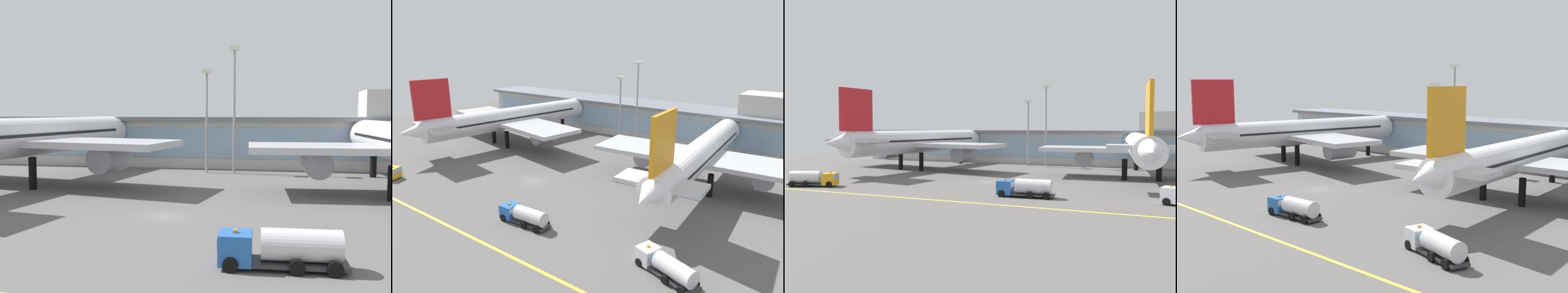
{
  "view_description": "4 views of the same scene",
  "coord_description": "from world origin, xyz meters",
  "views": [
    {
      "loc": [
        11.91,
        -46.4,
        11.02
      ],
      "look_at": [
        1.58,
        8.74,
        6.84
      ],
      "focal_mm": 42.16,
      "sensor_mm": 36.0,
      "label": 1
    },
    {
      "loc": [
        51.87,
        -50.97,
        28.38
      ],
      "look_at": [
        7.1,
        9.42,
        6.51
      ],
      "focal_mm": 33.84,
      "sensor_mm": 36.0,
      "label": 2
    },
    {
      "loc": [
        29.54,
        -75.73,
        11.0
      ],
      "look_at": [
        -6.56,
        12.5,
        6.5
      ],
      "focal_mm": 37.3,
      "sensor_mm": 36.0,
      "label": 3
    },
    {
      "loc": [
        67.68,
        -56.08,
        19.09
      ],
      "look_at": [
        3.09,
        10.97,
        6.96
      ],
      "focal_mm": 45.95,
      "sensor_mm": 36.0,
      "label": 4
    }
  ],
  "objects": [
    {
      "name": "ground_plane",
      "position": [
        0.0,
        0.0,
        0.0
      ],
      "size": [
        180.0,
        180.0,
        0.0
      ],
      "primitive_type": "plane",
      "color": "#5B5956"
    },
    {
      "name": "taxiway_centreline_stripe",
      "position": [
        0.0,
        -22.0,
        0.01
      ],
      "size": [
        144.0,
        0.5,
        0.01
      ],
      "primitive_type": "cube",
      "color": "yellow",
      "rests_on": "ground"
    },
    {
      "name": "terminal_building",
      "position": [
        2.17,
        47.86,
        5.58
      ],
      "size": [
        122.02,
        14.0,
        15.35
      ],
      "color": "beige",
      "rests_on": "ground"
    },
    {
      "name": "airliner_near_left",
      "position": [
        -25.78,
        17.21,
        7.13
      ],
      "size": [
        46.88,
        58.36,
        19.52
      ],
      "rotation": [
        0.0,
        0.0,
        1.4
      ],
      "color": "black",
      "rests_on": "ground"
    },
    {
      "name": "airliner_near_right",
      "position": [
        28.61,
        17.05,
        6.76
      ],
      "size": [
        42.79,
        56.13,
        18.51
      ],
      "rotation": [
        0.0,
        0.0,
        1.64
      ],
      "color": "black",
      "rests_on": "ground"
    },
    {
      "name": "fuel_tanker_truck",
      "position": [
        11.75,
        -14.25,
        1.51
      ],
      "size": [
        9.15,
        3.28,
        2.9
      ],
      "rotation": [
        0.0,
        0.0,
        3.19
      ],
      "color": "black",
      "rests_on": "ground"
    },
    {
      "name": "baggage_tug_near",
      "position": [
        35.84,
        -13.3,
        1.51
      ],
      "size": [
        9.35,
        5.27,
        2.9
      ],
      "rotation": [
        0.0,
        0.0,
        2.83
      ],
      "color": "black",
      "rests_on": "ground"
    },
    {
      "name": "apron_light_mast_west",
      "position": [
        3.48,
        36.78,
        15.04
      ],
      "size": [
        1.8,
        1.8,
        22.87
      ],
      "color": "gray",
      "rests_on": "ground"
    },
    {
      "name": "apron_light_mast_centre",
      "position": [
        -1.47,
        36.1,
        12.75
      ],
      "size": [
        1.8,
        1.8,
        18.81
      ],
      "color": "gray",
      "rests_on": "ground"
    }
  ]
}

